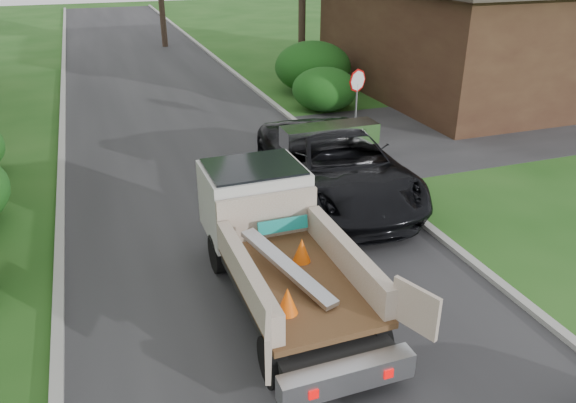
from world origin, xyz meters
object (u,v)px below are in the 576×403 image
at_px(black_pickup, 336,165).
at_px(house_right, 470,17).
at_px(stop_sign, 357,90).
at_px(flatbed_truck, 270,231).

bearing_deg(black_pickup, house_right, 45.07).
distance_m(stop_sign, black_pickup, 4.57).
bearing_deg(stop_sign, house_right, 32.66).
bearing_deg(house_right, stop_sign, -147.34).
height_order(stop_sign, black_pickup, stop_sign).
height_order(flatbed_truck, black_pickup, flatbed_truck).
xyz_separation_m(stop_sign, black_pickup, (-2.41, -3.78, -0.87)).
height_order(stop_sign, house_right, house_right).
bearing_deg(flatbed_truck, stop_sign, 52.85).
relative_size(stop_sign, house_right, 0.19).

